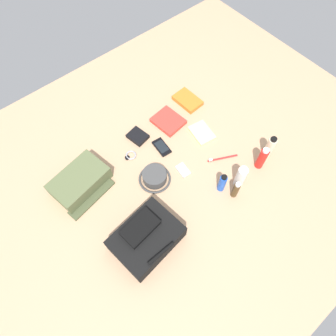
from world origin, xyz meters
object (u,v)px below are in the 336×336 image
at_px(paperback_novel, 188,101).
at_px(toothpaste_tube, 241,177).
at_px(toothbrush, 221,158).
at_px(bucket_hat, 155,177).
at_px(travel_guidebook, 168,121).
at_px(backpack, 146,238).
at_px(media_player, 183,170).
at_px(toiletry_pouch, 80,182).
at_px(cologne_bottle, 236,190).
at_px(deodorant_spray, 222,183).
at_px(lotion_bottle, 269,147).
at_px(sunscreen_spray, 262,158).
at_px(wallet, 138,136).
at_px(cell_phone, 162,147).
at_px(wristwatch, 130,155).
at_px(notepad, 202,133).

bearing_deg(paperback_novel, toothpaste_tube, 74.22).
bearing_deg(toothpaste_tube, toothbrush, -102.47).
distance_m(bucket_hat, travel_guidebook, 0.40).
bearing_deg(backpack, media_player, -155.26).
height_order(toiletry_pouch, toothpaste_tube, toothpaste_tube).
height_order(cologne_bottle, media_player, cologne_bottle).
bearing_deg(travel_guidebook, media_player, 64.01).
height_order(backpack, deodorant_spray, same).
distance_m(toothpaste_tube, travel_guidebook, 0.56).
bearing_deg(deodorant_spray, lotion_bottle, 177.33).
xyz_separation_m(backpack, paperback_novel, (-0.75, -0.54, -0.05)).
xyz_separation_m(lotion_bottle, travel_guidebook, (0.28, -0.54, -0.07)).
relative_size(sunscreen_spray, wallet, 1.49).
relative_size(toiletry_pouch, bucket_hat, 1.83).
bearing_deg(sunscreen_spray, toothbrush, -51.16).
xyz_separation_m(cologne_bottle, travel_guidebook, (-0.04, -0.59, -0.05)).
height_order(backpack, bucket_hat, backpack).
bearing_deg(toothpaste_tube, toiletry_pouch, -39.01).
height_order(toiletry_pouch, media_player, toiletry_pouch).
bearing_deg(cell_phone, wristwatch, -22.17).
bearing_deg(wristwatch, deodorant_spray, 118.02).
relative_size(media_player, wristwatch, 1.25).
bearing_deg(bucket_hat, deodorant_spray, 131.51).
bearing_deg(notepad, bucket_hat, 17.98).
xyz_separation_m(sunscreen_spray, paperback_novel, (-0.00, -0.60, -0.07)).
distance_m(lotion_bottle, cell_phone, 0.60).
height_order(paperback_novel, travel_guidebook, paperback_novel).
distance_m(cell_phone, media_player, 0.19).
xyz_separation_m(backpack, travel_guidebook, (-0.55, -0.49, -0.05)).
height_order(paperback_novel, toothbrush, paperback_novel).
xyz_separation_m(toiletry_pouch, paperback_novel, (-0.83, -0.07, -0.03)).
height_order(paperback_novel, cell_phone, paperback_novel).
xyz_separation_m(bucket_hat, travel_guidebook, (-0.31, -0.25, -0.02)).
distance_m(cologne_bottle, paperback_novel, 0.68).
xyz_separation_m(toothpaste_tube, wallet, (0.24, -0.59, -0.07)).
bearing_deg(cell_phone, cologne_bottle, 102.66).
distance_m(sunscreen_spray, deodorant_spray, 0.27).
bearing_deg(bucket_hat, cell_phone, -139.61).
xyz_separation_m(toothpaste_tube, paperback_novel, (-0.17, -0.61, -0.07)).
bearing_deg(bucket_hat, paperback_novel, -149.44).
bearing_deg(wallet, backpack, 46.57).
bearing_deg(deodorant_spray, toiletry_pouch, -41.15).
height_order(backpack, toothpaste_tube, toothpaste_tube).
xyz_separation_m(travel_guidebook, wallet, (0.21, -0.03, 0.00)).
xyz_separation_m(cologne_bottle, cell_phone, (0.11, -0.48, -0.06)).
bearing_deg(toothbrush, wallet, -56.96).
bearing_deg(toothbrush, toothpaste_tube, 77.53).
bearing_deg(wallet, toothbrush, 112.66).
distance_m(cell_phone, toothbrush, 0.35).
bearing_deg(notepad, wristwatch, -9.50).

